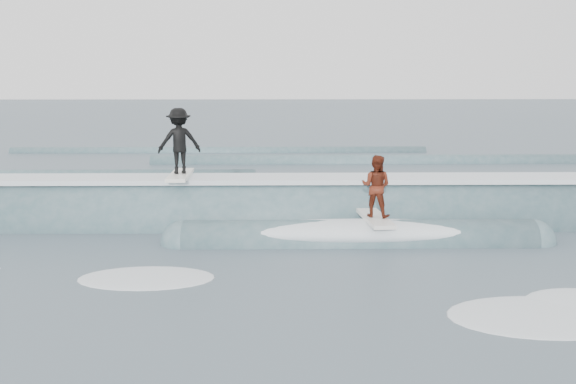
{
  "coord_description": "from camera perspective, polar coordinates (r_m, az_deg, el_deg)",
  "views": [
    {
      "loc": [
        -0.26,
        -11.88,
        4.43
      ],
      "look_at": [
        0.0,
        5.24,
        1.1
      ],
      "focal_mm": 40.0,
      "sensor_mm": 36.0,
      "label": 1
    }
  ],
  "objects": [
    {
      "name": "surfer_red",
      "position": [
        16.39,
        7.82,
        0.15
      ],
      "size": [
        0.94,
        2.04,
        1.68
      ],
      "color": "silver",
      "rests_on": "ground"
    },
    {
      "name": "breaking_wave",
      "position": [
        18.38,
        0.67,
        -2.83
      ],
      "size": [
        22.83,
        4.07,
        2.58
      ],
      "color": "#39585F",
      "rests_on": "ground"
    },
    {
      "name": "whitewater",
      "position": [
        12.41,
        9.01,
        -10.04
      ],
      "size": [
        15.51,
        6.82,
        0.1
      ],
      "color": "silver",
      "rests_on": "ground"
    },
    {
      "name": "surfer_black",
      "position": [
        18.45,
        -9.65,
        4.3
      ],
      "size": [
        1.33,
        2.0,
        1.96
      ],
      "color": "white",
      "rests_on": "ground"
    },
    {
      "name": "far_swells",
      "position": [
        29.96,
        -5.72,
        2.45
      ],
      "size": [
        38.96,
        8.65,
        0.8
      ],
      "color": "#39585F",
      "rests_on": "ground"
    },
    {
      "name": "ground",
      "position": [
        12.68,
        0.36,
        -9.44
      ],
      "size": [
        160.0,
        160.0,
        0.0
      ],
      "primitive_type": "plane",
      "color": "#425461",
      "rests_on": "ground"
    }
  ]
}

